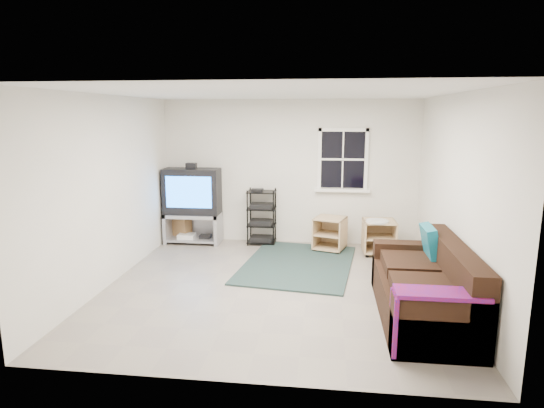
# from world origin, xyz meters

# --- Properties ---
(room) EXTENTS (4.60, 4.62, 4.60)m
(room) POSITION_xyz_m (0.95, 2.27, 1.48)
(room) COLOR gray
(room) RESTS_ON ground
(tv_unit) EXTENTS (1.01, 0.50, 1.48)m
(tv_unit) POSITION_xyz_m (-1.75, 2.03, 0.81)
(tv_unit) COLOR #9998A0
(tv_unit) RESTS_ON ground
(av_rack) EXTENTS (0.51, 0.37, 1.01)m
(av_rack) POSITION_xyz_m (-0.49, 2.10, 0.44)
(av_rack) COLOR black
(av_rack) RESTS_ON ground
(side_table_left) EXTENTS (0.62, 0.62, 0.59)m
(side_table_left) POSITION_xyz_m (0.76, 1.86, 0.31)
(side_table_left) COLOR tan
(side_table_left) RESTS_ON ground
(side_table_right) EXTENTS (0.55, 0.57, 0.61)m
(side_table_right) POSITION_xyz_m (1.57, 1.74, 0.34)
(side_table_right) COLOR tan
(side_table_right) RESTS_ON ground
(sofa) EXTENTS (0.94, 2.11, 0.97)m
(sofa) POSITION_xyz_m (1.85, -0.73, 0.34)
(sofa) COLOR black
(sofa) RESTS_ON ground
(shag_rug) EXTENTS (1.90, 2.43, 0.03)m
(shag_rug) POSITION_xyz_m (0.26, 0.97, 0.01)
(shag_rug) COLOR #322316
(shag_rug) RESTS_ON ground
(paper_bag) EXTENTS (0.37, 0.31, 0.45)m
(paper_bag) POSITION_xyz_m (-2.00, 2.14, 0.22)
(paper_bag) COLOR brown
(paper_bag) RESTS_ON ground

